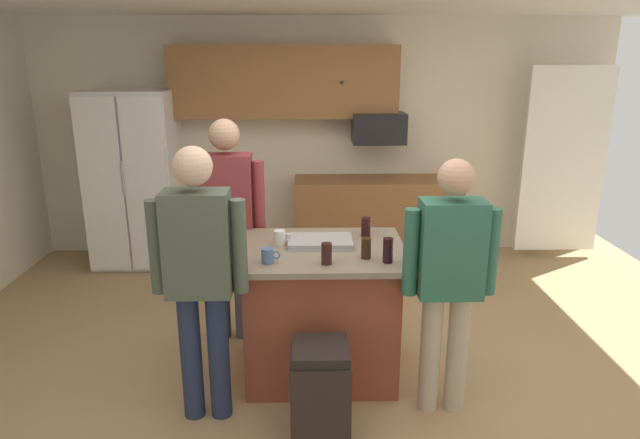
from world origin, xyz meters
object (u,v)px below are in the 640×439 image
person_guest_right (199,268)px  mug_ceramic_white (280,238)px  mug_blue_stoneware (268,256)px  trash_bin (320,393)px  refrigerator (135,179)px  kitchen_island (321,310)px  serving_tray (320,241)px  person_elder_center (228,216)px  glass_stout_tall (366,248)px  person_guest_by_door (449,273)px  glass_short_whisky (327,254)px  tumbler_amber (366,227)px  glass_pilsner (388,250)px  microwave_over_range (378,128)px

person_guest_right → mug_ceramic_white: person_guest_right is taller
mug_blue_stoneware → trash_bin: (0.32, -0.47, -0.68)m
refrigerator → kitchen_island: bearing=-49.8°
person_guest_right → serving_tray: size_ratio=3.89×
person_elder_center → glass_stout_tall: bearing=0.4°
refrigerator → person_guest_by_door: 3.83m
mug_ceramic_white → trash_bin: bearing=-72.4°
glass_short_whisky → serving_tray: bearing=94.6°
tumbler_amber → glass_short_whisky: 0.62m
person_guest_right → trash_bin: person_guest_right is taller
mug_ceramic_white → refrigerator: bearing=126.7°
glass_pilsner → mug_ceramic_white: (-0.69, 0.35, -0.03)m
mug_ceramic_white → glass_pilsner: bearing=-26.9°
refrigerator → person_elder_center: refrigerator is taller
glass_short_whisky → glass_stout_tall: glass_short_whisky is taller
tumbler_amber → trash_bin: 1.26m
kitchen_island → person_guest_right: bearing=-145.5°
microwave_over_range → person_guest_right: 3.25m
mug_blue_stoneware → glass_short_whisky: (0.37, -0.03, 0.02)m
microwave_over_range → mug_blue_stoneware: size_ratio=4.64×
kitchen_island → trash_bin: 0.76m
kitchen_island → glass_pilsner: glass_pilsner is taller
person_guest_by_door → mug_ceramic_white: bearing=4.1°
mug_blue_stoneware → serving_tray: 0.49m
person_guest_right → glass_stout_tall: 1.05m
refrigerator → person_elder_center: bearing=-54.9°
refrigerator → glass_pilsner: bearing=-47.6°
person_elder_center → glass_pilsner: 1.37m
person_guest_right → tumbler_amber: person_guest_right is taller
tumbler_amber → mug_ceramic_white: size_ratio=1.17×
refrigerator → glass_pilsner: (2.34, -2.56, 0.09)m
kitchen_island → person_elder_center: bearing=142.7°
person_elder_center → trash_bin: bearing=-24.7°
glass_short_whisky → person_elder_center: bearing=131.0°
glass_pilsner → microwave_over_range: bearing=84.4°
kitchen_island → tumbler_amber: (0.33, 0.24, 0.53)m
glass_pilsner → mug_blue_stoneware: 0.75m
glass_short_whisky → trash_bin: 0.83m
microwave_over_range → trash_bin: size_ratio=0.92×
refrigerator → trash_bin: size_ratio=3.05×
glass_stout_tall → microwave_over_range: bearing=81.5°
glass_short_whisky → trash_bin: glass_short_whisky is taller
person_guest_by_door → tumbler_amber: person_guest_by_door is taller
tumbler_amber → person_guest_by_door: bearing=-58.2°
person_guest_by_door → glass_pilsner: (-0.35, 0.18, 0.08)m
tumbler_amber → mug_ceramic_white: (-0.61, -0.17, -0.02)m
person_guest_by_door → tumbler_amber: (-0.43, 0.70, 0.07)m
glass_stout_tall → trash_bin: glass_stout_tall is taller
mug_blue_stoneware → serving_tray: mug_blue_stoneware is taller
person_guest_by_door → serving_tray: 0.93m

